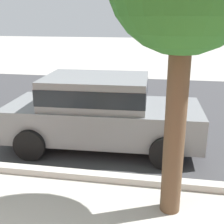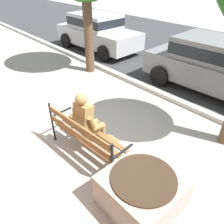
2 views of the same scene
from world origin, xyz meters
TOP-DOWN VIEW (x-y plane):
  - street_surface at (0.00, 7.50)m, footprint 60.00×9.00m
  - curb_stone at (0.00, 2.90)m, footprint 60.00×0.20m
  - parked_car_grey at (0.49, 4.33)m, footprint 4.16×2.04m

SIDE VIEW (x-z plane):
  - street_surface at x=0.00m, z-range 0.00..0.01m
  - curb_stone at x=0.00m, z-range 0.00..0.12m
  - parked_car_grey at x=0.49m, z-range 0.06..1.62m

